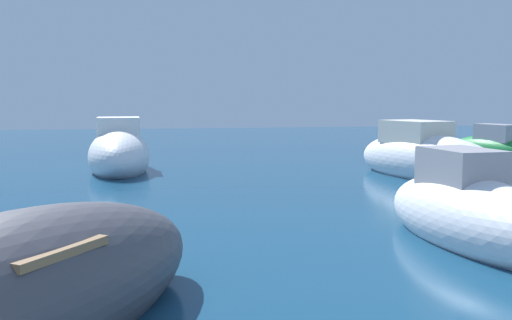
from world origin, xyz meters
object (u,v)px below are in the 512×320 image
Objects in this scene: moored_boat_1 at (471,215)px; moored_boat_8 at (490,147)px; moored_boat_4 at (119,154)px; moored_boat_0 at (424,159)px; moored_boat_5 at (10,300)px.

moored_boat_1 is 1.09× the size of moored_boat_8.
moored_boat_1 is at bearing 28.05° from moored_boat_4.
moored_boat_0 is 1.35× the size of moored_boat_1.
moored_boat_5 is at bearing -70.49° from moored_boat_1.
moored_boat_8 reaches higher than moored_boat_5.
moored_boat_4 is 13.93m from moored_boat_8.
moored_boat_0 is 13.34m from moored_boat_5.
moored_boat_8 is at bearing 117.15° from moored_boat_0.
moored_boat_1 is 0.92× the size of moored_boat_4.
moored_boat_1 is 14.06m from moored_boat_8.
moored_boat_1 is 0.82× the size of moored_boat_5.
moored_boat_0 is 9.30m from moored_boat_4.
moored_boat_8 is (14.19, 14.17, -0.04)m from moored_boat_5.
moored_boat_0 is 1.10× the size of moored_boat_5.
moored_boat_0 is at bearing 68.96° from moored_boat_4.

